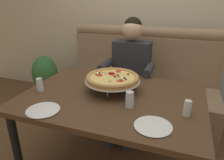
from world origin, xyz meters
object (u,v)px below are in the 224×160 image
pizza (112,78)px  shaker_parmesan (187,109)px  dining_table (112,104)px  diner_main (129,71)px  potted_plant (45,77)px  plate_near_right (43,109)px  plate_near_left (153,125)px  booth_bench (138,89)px  shaker_oregano (40,86)px  shaker_pepper_flakes (130,101)px

pizza → shaker_parmesan: size_ratio=4.19×
dining_table → diner_main: 0.70m
shaker_parmesan → potted_plant: bearing=151.0°
shaker_parmesan → plate_near_right: (-0.91, -0.26, -0.03)m
dining_table → plate_near_left: bearing=-40.7°
booth_bench → potted_plant: size_ratio=2.63×
shaker_oregano → shaker_pepper_flakes: size_ratio=0.95×
diner_main → pizza: bearing=-87.6°
booth_bench → diner_main: 0.41m
pizza → shaker_parmesan: (0.58, -0.20, -0.06)m
booth_bench → shaker_oregano: 1.29m
shaker_parmesan → shaker_pepper_flakes: bearing=-177.2°
plate_near_left → diner_main: bearing=112.6°
booth_bench → shaker_parmesan: booth_bench is taller
shaker_pepper_flakes → potted_plant: shaker_pepper_flakes is taller
pizza → potted_plant: bearing=147.3°
pizza → shaker_pepper_flakes: size_ratio=3.84×
diner_main → potted_plant: size_ratio=1.82×
diner_main → potted_plant: 1.37m
diner_main → shaker_parmesan: 1.02m
booth_bench → dining_table: 1.00m
dining_table → plate_near_right: bearing=-133.5°
booth_bench → dining_table: booth_bench is taller
shaker_oregano → pizza: bearing=20.6°
shaker_oregano → dining_table: bearing=12.0°
shaker_oregano → plate_near_right: size_ratio=0.48×
pizza → shaker_oregano: (-0.55, -0.21, -0.06)m
shaker_parmesan → dining_table: bearing=168.0°
shaker_pepper_flakes → plate_near_right: bearing=-155.5°
booth_bench → plate_near_left: booth_bench is taller
shaker_oregano → potted_plant: bearing=126.4°
dining_table → plate_near_right: (-0.36, -0.38, 0.09)m
diner_main → shaker_pepper_flakes: (0.23, -0.83, 0.09)m
booth_bench → plate_near_right: bearing=-105.0°
plate_near_left → plate_near_right: bearing=-175.1°
diner_main → plate_near_left: diner_main is taller
shaker_parmesan → potted_plant: 2.22m
shaker_pepper_flakes → shaker_parmesan: size_ratio=1.09×
booth_bench → plate_near_left: bearing=-73.9°
booth_bench → shaker_pepper_flakes: booth_bench is taller
diner_main → shaker_parmesan: diner_main is taller
dining_table → shaker_oregano: (-0.58, -0.12, 0.13)m
diner_main → shaker_oregano: size_ratio=11.73×
dining_table → shaker_parmesan: bearing=-12.0°
dining_table → pizza: size_ratio=3.13×
shaker_parmesan → plate_near_left: (-0.18, -0.20, -0.03)m
plate_near_right → plate_near_left: bearing=4.9°
shaker_oregano → plate_near_right: bearing=-49.8°
booth_bench → plate_near_left: size_ratio=8.13×
pizza → plate_near_right: pizza is taller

